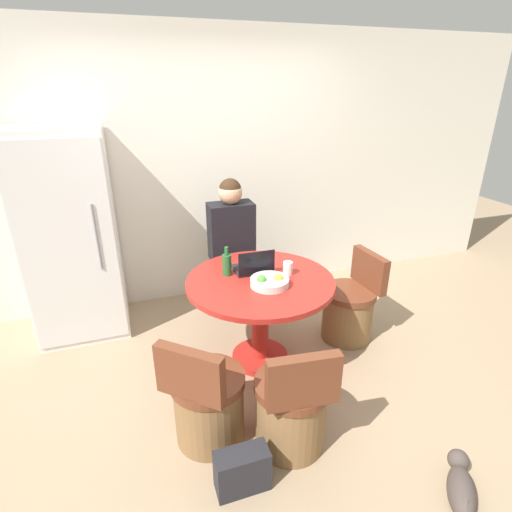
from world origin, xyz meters
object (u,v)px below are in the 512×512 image
at_px(dining_table, 260,300).
at_px(refrigerator, 71,237).
at_px(bottle, 227,264).
at_px(handbag, 242,470).
at_px(laptop, 253,267).
at_px(chair_right_side, 349,309).
at_px(cat, 461,486).
at_px(chair_near_left_corner, 208,404).
at_px(person_seated, 230,243).
at_px(fruit_bowl, 270,282).
at_px(chair_near_camera, 292,409).

bearing_deg(dining_table, refrigerator, 144.69).
bearing_deg(bottle, handbag, -101.85).
bearing_deg(laptop, handbag, 68.79).
relative_size(refrigerator, dining_table, 1.60).
bearing_deg(laptop, chair_right_side, 174.58).
bearing_deg(chair_right_side, cat, -12.13).
relative_size(laptop, cat, 0.74).
height_order(chair_near_left_corner, bottle, bottle).
bearing_deg(cat, dining_table, 60.98).
distance_m(chair_near_left_corner, cat, 1.48).
bearing_deg(handbag, cat, -21.66).
bearing_deg(cat, person_seated, 53.85).
bearing_deg(refrigerator, fruit_bowl, -37.88).
relative_size(refrigerator, chair_near_camera, 2.29).
relative_size(dining_table, chair_right_side, 1.43).
height_order(fruit_bowl, cat, fruit_bowl).
height_order(person_seated, laptop, person_seated).
height_order(chair_near_left_corner, chair_near_camera, same).
height_order(refrigerator, handbag, refrigerator).
height_order(dining_table, chair_near_left_corner, chair_near_left_corner).
xyz_separation_m(laptop, fruit_bowl, (0.04, -0.26, -0.01)).
bearing_deg(chair_near_camera, chair_right_side, -129.81).
bearing_deg(person_seated, refrigerator, -7.62).
relative_size(laptop, bottle, 1.25).
relative_size(chair_right_side, handbag, 2.61).
relative_size(bottle, cat, 0.59).
relative_size(chair_near_left_corner, fruit_bowl, 2.76).
relative_size(chair_near_camera, handbag, 2.61).
xyz_separation_m(chair_near_left_corner, chair_right_side, (1.42, 0.70, 0.00)).
distance_m(dining_table, chair_near_camera, 0.90).
relative_size(refrigerator, chair_near_left_corner, 2.29).
height_order(chair_right_side, laptop, laptop).
distance_m(chair_near_camera, cat, 0.98).
relative_size(dining_table, handbag, 3.74).
relative_size(person_seated, handbag, 4.50).
relative_size(refrigerator, bottle, 7.80).
height_order(chair_right_side, handbag, chair_right_side).
height_order(chair_near_left_corner, chair_right_side, same).
bearing_deg(laptop, person_seated, -88.92).
distance_m(refrigerator, cat, 3.26).
height_order(refrigerator, laptop, refrigerator).
bearing_deg(chair_right_side, fruit_bowl, -81.78).
height_order(chair_right_side, person_seated, person_seated).
bearing_deg(bottle, refrigerator, 144.79).
distance_m(chair_near_camera, laptop, 1.12).
height_order(person_seated, fruit_bowl, person_seated).
relative_size(chair_near_left_corner, cat, 2.03).
xyz_separation_m(refrigerator, person_seated, (1.34, -0.18, -0.15)).
bearing_deg(dining_table, person_seated, 91.36).
bearing_deg(handbag, chair_near_camera, 27.28).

